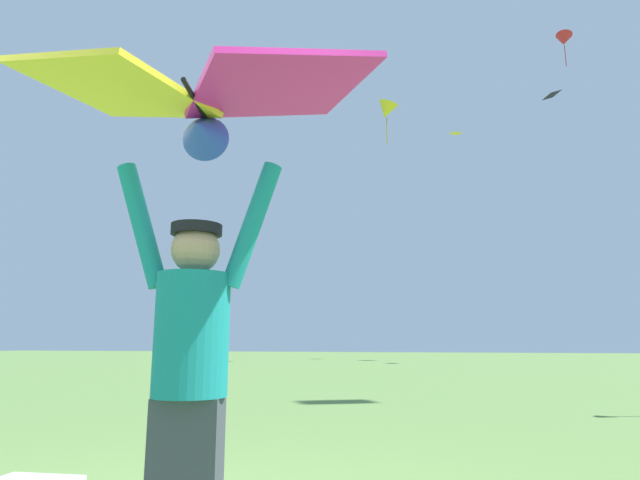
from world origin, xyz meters
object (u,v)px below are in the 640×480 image
(held_stunt_kite, at_px, (199,99))
(distant_kite_yellow_mid_left, at_px, (386,110))
(distant_kite_yellow_high_right, at_px, (456,133))
(distant_kite_black_far_center, at_px, (551,94))
(distant_kite_red_mid_right, at_px, (564,40))
(kite_flyer_person, at_px, (190,370))

(held_stunt_kite, xyz_separation_m, distant_kite_yellow_mid_left, (-3.04, 29.12, 13.29))
(distant_kite_yellow_high_right, xyz_separation_m, distant_kite_yellow_mid_left, (-4.15, -6.00, -0.43))
(distant_kite_black_far_center, bearing_deg, distant_kite_red_mid_right, 68.65)
(kite_flyer_person, xyz_separation_m, distant_kite_yellow_high_right, (1.13, 35.05, 15.01))
(distant_kite_red_mid_right, xyz_separation_m, distant_kite_yellow_mid_left, (-11.59, -4.74, -5.84))
(held_stunt_kite, height_order, distant_kite_red_mid_right, distant_kite_red_mid_right)
(held_stunt_kite, xyz_separation_m, distant_kite_black_far_center, (6.57, 28.81, 12.96))
(distant_kite_yellow_mid_left, bearing_deg, distant_kite_black_far_center, -1.89)
(held_stunt_kite, relative_size, distant_kite_yellow_high_right, 1.93)
(distant_kite_black_far_center, bearing_deg, distant_kite_yellow_mid_left, 178.11)
(kite_flyer_person, distance_m, distant_kite_yellow_mid_left, 32.65)
(held_stunt_kite, height_order, distant_kite_black_far_center, distant_kite_black_far_center)
(held_stunt_kite, relative_size, distant_kite_black_far_center, 1.64)
(held_stunt_kite, bearing_deg, distant_kite_red_mid_right, 75.83)
(distant_kite_red_mid_right, bearing_deg, kite_flyer_person, -104.23)
(held_stunt_kite, bearing_deg, distant_kite_black_far_center, 77.15)
(kite_flyer_person, bearing_deg, held_stunt_kite, -75.93)
(distant_kite_black_far_center, relative_size, distant_kite_yellow_mid_left, 0.35)
(distant_kite_yellow_high_right, relative_size, distant_kite_yellow_mid_left, 0.30)
(kite_flyer_person, xyz_separation_m, distant_kite_black_far_center, (6.59, 28.74, 14.25))
(distant_kite_yellow_high_right, bearing_deg, distant_kite_black_far_center, -49.16)
(distant_kite_red_mid_right, bearing_deg, distant_kite_yellow_high_right, 170.44)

